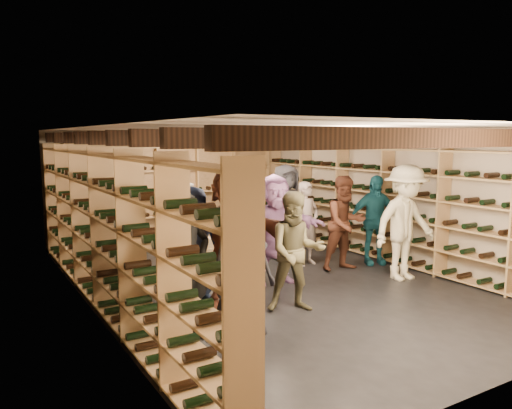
{
  "coord_description": "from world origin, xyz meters",
  "views": [
    {
      "loc": [
        -4.16,
        -6.56,
        2.27
      ],
      "look_at": [
        -0.11,
        0.2,
        1.2
      ],
      "focal_mm": 35.0,
      "sensor_mm": 36.0,
      "label": 1
    }
  ],
  "objects": [
    {
      "name": "person_4",
      "position": [
        2.18,
        -0.1,
        0.8
      ],
      "size": [
        1.02,
        0.71,
        1.61
      ],
      "primitive_type": "imported",
      "rotation": [
        0.0,
        0.0,
        -0.38
      ],
      "color": "#1A5C6E",
      "rests_on": "ground"
    },
    {
      "name": "person_6",
      "position": [
        -1.39,
        -0.24,
        0.8
      ],
      "size": [
        0.84,
        0.61,
        1.6
      ],
      "primitive_type": "imported",
      "rotation": [
        0.0,
        0.0,
        -0.13
      ],
      "color": "#1C2949",
      "rests_on": "ground"
    },
    {
      "name": "ceiling",
      "position": [
        0.0,
        0.0,
        2.4
      ],
      "size": [
        5.5,
        8.0,
        0.01
      ],
      "primitive_type": "cube",
      "color": "beige",
      "rests_on": "walls"
    },
    {
      "name": "ground",
      "position": [
        0.0,
        0.0,
        0.0
      ],
      "size": [
        8.0,
        8.0,
        0.0
      ],
      "primitive_type": "plane",
      "color": "black",
      "rests_on": "ground"
    },
    {
      "name": "person_0",
      "position": [
        -1.44,
        -1.7,
        0.84
      ],
      "size": [
        0.9,
        0.66,
        1.68
      ],
      "primitive_type": "imported",
      "rotation": [
        0.0,
        0.0,
        0.16
      ],
      "color": "black",
      "rests_on": "ground"
    },
    {
      "name": "person_11",
      "position": [
        0.01,
        -0.18,
        0.85
      ],
      "size": [
        1.65,
        0.79,
        1.71
      ],
      "primitive_type": "imported",
      "rotation": [
        0.0,
        0.0,
        -0.19
      ],
      "color": "#94639A",
      "rests_on": "ground"
    },
    {
      "name": "walls",
      "position": [
        0.0,
        0.0,
        1.2
      ],
      "size": [
        5.52,
        8.02,
        2.4
      ],
      "color": "tan",
      "rests_on": "ground"
    },
    {
      "name": "person_3",
      "position": [
        1.89,
        -1.08,
        0.92
      ],
      "size": [
        1.21,
        0.73,
        1.84
      ],
      "primitive_type": "imported",
      "rotation": [
        0.0,
        0.0,
        -0.03
      ],
      "color": "beige",
      "rests_on": "ground"
    },
    {
      "name": "person_10",
      "position": [
        0.38,
        1.07,
        0.88
      ],
      "size": [
        1.11,
        0.73,
        1.75
      ],
      "primitive_type": "imported",
      "rotation": [
        0.0,
        0.0,
        0.32
      ],
      "color": "#264E2A",
      "rests_on": "ground"
    },
    {
      "name": "person_2",
      "position": [
        -0.45,
        -1.39,
        0.79
      ],
      "size": [
        0.95,
        0.86,
        1.58
      ],
      "primitive_type": "imported",
      "rotation": [
        0.0,
        0.0,
        -0.43
      ],
      "color": "brown",
      "rests_on": "ground"
    },
    {
      "name": "ceiling_joists",
      "position": [
        0.0,
        0.0,
        2.26
      ],
      "size": [
        5.4,
        7.12,
        0.18
      ],
      "color": "black",
      "rests_on": "ground"
    },
    {
      "name": "person_7",
      "position": [
        1.11,
        0.47,
        0.75
      ],
      "size": [
        0.6,
        0.45,
        1.49
      ],
      "primitive_type": "imported",
      "rotation": [
        0.0,
        0.0,
        0.19
      ],
      "color": "gray",
      "rests_on": "ground"
    },
    {
      "name": "person_5",
      "position": [
        -1.1,
        -0.81,
        0.95
      ],
      "size": [
        1.85,
        1.1,
        1.9
      ],
      "primitive_type": "imported",
      "rotation": [
        0.0,
        0.0,
        -0.33
      ],
      "color": "brown",
      "rests_on": "ground"
    },
    {
      "name": "wine_rack_back",
      "position": [
        0.0,
        3.83,
        1.07
      ],
      "size": [
        4.7,
        0.3,
        2.15
      ],
      "color": "#9E804D",
      "rests_on": "ground"
    },
    {
      "name": "wine_rack_left",
      "position": [
        -2.57,
        0.0,
        1.08
      ],
      "size": [
        0.32,
        7.5,
        2.15
      ],
      "color": "#9E804D",
      "rests_on": "ground"
    },
    {
      "name": "crate_stack_left",
      "position": [
        -0.22,
        2.22,
        0.34
      ],
      "size": [
        0.56,
        0.42,
        0.68
      ],
      "rotation": [
        0.0,
        0.0,
        0.2
      ],
      "color": "tan",
      "rests_on": "ground"
    },
    {
      "name": "person_8",
      "position": [
        1.46,
        -0.16,
        0.81
      ],
      "size": [
        0.84,
        0.68,
        1.62
      ],
      "primitive_type": "imported",
      "rotation": [
        0.0,
        0.0,
        -0.09
      ],
      "color": "#4D2719",
      "rests_on": "ground"
    },
    {
      "name": "person_1",
      "position": [
        -2.05,
        -1.54,
        0.85
      ],
      "size": [
        0.69,
        0.53,
        1.69
      ],
      "primitive_type": "imported",
      "rotation": [
        0.0,
        0.0,
        0.22
      ],
      "color": "black",
      "rests_on": "ground"
    },
    {
      "name": "person_9",
      "position": [
        -1.03,
        1.3,
        0.84
      ],
      "size": [
        1.25,
        1.03,
        1.69
      ],
      "primitive_type": "imported",
      "rotation": [
        0.0,
        0.0,
        0.43
      ],
      "color": "#B2ACA4",
      "rests_on": "ground"
    },
    {
      "name": "crate_stack_right",
      "position": [
        -0.64,
        1.3,
        0.26
      ],
      "size": [
        0.54,
        0.39,
        0.51
      ],
      "rotation": [
        0.0,
        0.0,
        0.13
      ],
      "color": "tan",
      "rests_on": "ground"
    },
    {
      "name": "crate_loose",
      "position": [
        0.85,
        1.47,
        0.09
      ],
      "size": [
        0.57,
        0.45,
        0.17
      ],
      "primitive_type": "cube",
      "rotation": [
        0.0,
        0.0,
        -0.27
      ],
      "color": "tan",
      "rests_on": "ground"
    },
    {
      "name": "person_12",
      "position": [
        1.03,
        1.02,
        0.89
      ],
      "size": [
        0.91,
        0.63,
        1.77
      ],
      "primitive_type": "imported",
      "rotation": [
        0.0,
        0.0,
        -0.08
      ],
      "color": "#303035",
      "rests_on": "ground"
    },
    {
      "name": "wine_rack_right",
      "position": [
        2.57,
        0.0,
        1.08
      ],
      "size": [
        0.32,
        7.5,
        2.15
      ],
      "color": "#9E804D",
      "rests_on": "ground"
    }
  ]
}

